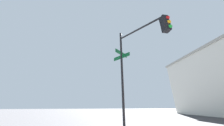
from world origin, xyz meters
The scene contains 1 object.
traffic_signal_near centered at (-6.39, -6.30, 3.97)m, with size 2.59×2.13×5.64m.
Camera 1 is at (-2.30, -8.32, 1.44)m, focal length 16.19 mm.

